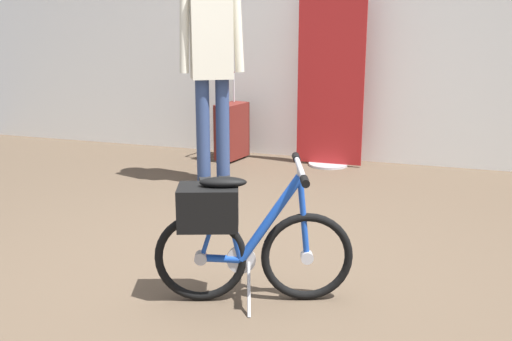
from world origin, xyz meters
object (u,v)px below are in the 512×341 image
at_px(floor_banner_stand, 330,88).
at_px(visitor_near_wall, 212,57).
at_px(rolling_suitcase, 232,131).
at_px(folding_bike_foreground, 238,233).

height_order(floor_banner_stand, visitor_near_wall, visitor_near_wall).
distance_m(visitor_near_wall, rolling_suitcase, 1.13).
xyz_separation_m(floor_banner_stand, folding_bike_foreground, (0.13, -2.81, -0.37)).
xyz_separation_m(floor_banner_stand, visitor_near_wall, (-0.77, -0.90, 0.31)).
bearing_deg(visitor_near_wall, floor_banner_stand, 49.24).
bearing_deg(folding_bike_foreground, visitor_near_wall, 115.20).
height_order(folding_bike_foreground, rolling_suitcase, rolling_suitcase).
relative_size(floor_banner_stand, rolling_suitcase, 1.92).
bearing_deg(rolling_suitcase, floor_banner_stand, 3.82).
relative_size(visitor_near_wall, rolling_suitcase, 2.13).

